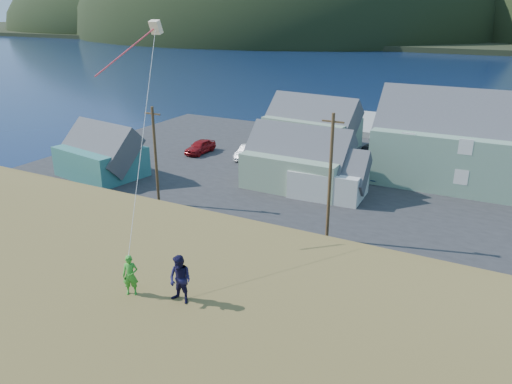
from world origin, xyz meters
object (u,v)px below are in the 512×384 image
Objects in this scene: kite_flyer_green at (130,275)px; kite_flyer_navy at (180,279)px; shed_palegreen_near at (298,160)px; shed_white at (329,174)px; shed_teal at (101,153)px; shed_palegreen_far at (312,123)px; wharf at (379,125)px.

kite_flyer_navy is (1.80, 0.40, 0.12)m from kite_flyer_green.
shed_palegreen_near reaches higher than shed_white.
shed_teal is at bearing -160.74° from shed_palegreen_near.
kite_flyer_green is at bearing -76.42° from shed_palegreen_near.
shed_teal is 1.31× the size of shed_white.
kite_flyer_navy is (13.40, -45.56, 5.13)m from shed_palegreen_far.
kite_flyer_green is (6.58, -59.60, 7.48)m from wharf.
kite_flyer_green is 1.85m from kite_flyer_navy.
shed_teal reaches higher than shed_white.
wharf is at bearing 75.73° from shed_palegreen_far.
shed_palegreen_near is 1.41× the size of shed_white.
shed_palegreen_far is (14.52, 21.30, 0.41)m from shed_teal.
shed_teal is 0.93× the size of shed_palegreen_near.
shed_palegreen_near reaches higher than shed_teal.
kite_flyer_green is at bearing -69.90° from shed_palegreen_far.
shed_white is (3.06, -29.55, 1.69)m from wharf.
shed_palegreen_near is at bearing 109.36° from kite_flyer_navy.
wharf is 14.74m from shed_palegreen_far.
shed_white is 30.81m from kite_flyer_green.
kite_flyer_green is at bearing -164.18° from kite_flyer_navy.
shed_palegreen_near is at bearing 73.80° from kite_flyer_green.
wharf is 29.75m from shed_white.
shed_palegreen_near is 32.31m from kite_flyer_navy.
shed_teal is at bearing 142.31° from kite_flyer_navy.
shed_palegreen_near is (19.11, 6.37, 0.22)m from shed_teal.
shed_palegreen_near is 3.67m from shed_white.
shed_teal is 6.44× the size of kite_flyer_green.
kite_flyer_green reaches higher than shed_palegreen_far.
shed_white is at bearing 67.74° from kite_flyer_green.
kite_flyer_green reaches higher than shed_teal.
shed_palegreen_far is (-5.02, -13.63, 2.47)m from wharf.
kite_flyer_navy is at bearing -73.10° from shed_palegreen_near.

